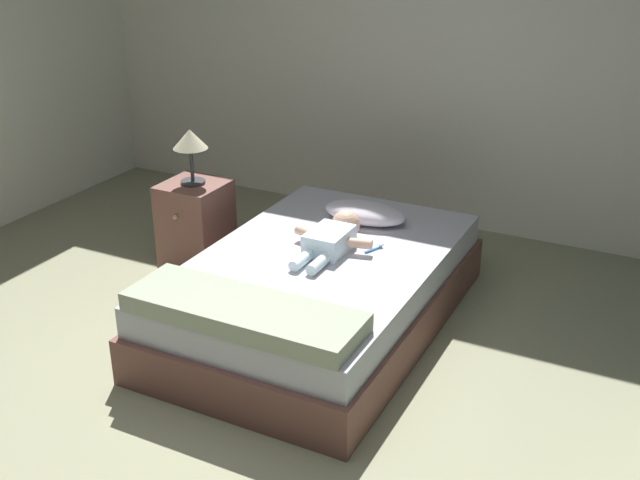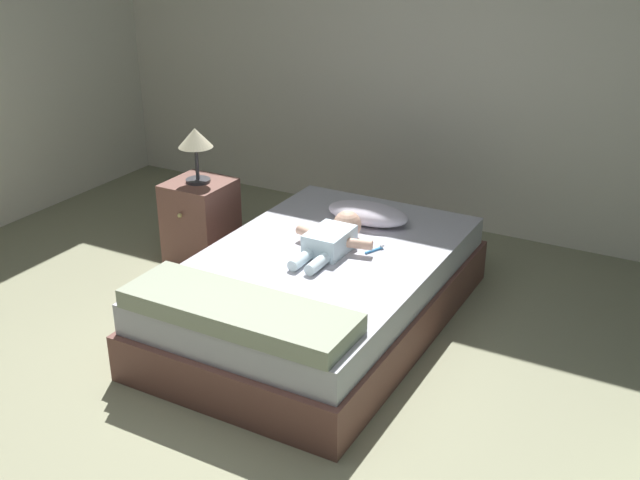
{
  "view_description": "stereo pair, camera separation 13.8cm",
  "coord_description": "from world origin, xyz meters",
  "px_view_note": "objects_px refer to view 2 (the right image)",
  "views": [
    {
      "loc": [
        1.64,
        -2.34,
        2.27
      ],
      "look_at": [
        -0.13,
        1.16,
        0.53
      ],
      "focal_mm": 43.21,
      "sensor_mm": 36.0,
      "label": 1
    },
    {
      "loc": [
        1.77,
        -2.27,
        2.27
      ],
      "look_at": [
        -0.13,
        1.16,
        0.53
      ],
      "focal_mm": 43.21,
      "sensor_mm": 36.0,
      "label": 2
    }
  ],
  "objects_px": {
    "toothbrush": "(375,249)",
    "pillow": "(368,213)",
    "baby": "(334,238)",
    "lamp": "(195,141)",
    "bed": "(320,291)",
    "nightstand": "(201,223)"
  },
  "relations": [
    {
      "from": "baby",
      "to": "bed",
      "type": "bearing_deg",
      "value": -96.8
    },
    {
      "from": "pillow",
      "to": "toothbrush",
      "type": "bearing_deg",
      "value": -58.34
    },
    {
      "from": "pillow",
      "to": "nightstand",
      "type": "height_order",
      "value": "nightstand"
    },
    {
      "from": "pillow",
      "to": "nightstand",
      "type": "xyz_separation_m",
      "value": [
        -1.12,
        -0.23,
        -0.2
      ]
    },
    {
      "from": "bed",
      "to": "nightstand",
      "type": "bearing_deg",
      "value": 162.66
    },
    {
      "from": "baby",
      "to": "nightstand",
      "type": "height_order",
      "value": "baby"
    },
    {
      "from": "baby",
      "to": "lamp",
      "type": "distance_m",
      "value": 1.19
    },
    {
      "from": "lamp",
      "to": "toothbrush",
      "type": "bearing_deg",
      "value": -5.4
    },
    {
      "from": "bed",
      "to": "baby",
      "type": "bearing_deg",
      "value": 83.2
    },
    {
      "from": "toothbrush",
      "to": "nightstand",
      "type": "xyz_separation_m",
      "value": [
        -1.34,
        0.13,
        -0.15
      ]
    },
    {
      "from": "toothbrush",
      "to": "baby",
      "type": "bearing_deg",
      "value": -159.37
    },
    {
      "from": "toothbrush",
      "to": "nightstand",
      "type": "bearing_deg",
      "value": 174.6
    },
    {
      "from": "bed",
      "to": "pillow",
      "type": "xyz_separation_m",
      "value": [
        0.02,
        0.57,
        0.28
      ]
    },
    {
      "from": "baby",
      "to": "nightstand",
      "type": "xyz_separation_m",
      "value": [
        -1.12,
        0.21,
        -0.21
      ]
    },
    {
      "from": "baby",
      "to": "toothbrush",
      "type": "relative_size",
      "value": 4.85
    },
    {
      "from": "bed",
      "to": "pillow",
      "type": "distance_m",
      "value": 0.64
    },
    {
      "from": "toothbrush",
      "to": "lamp",
      "type": "distance_m",
      "value": 1.41
    },
    {
      "from": "bed",
      "to": "baby",
      "type": "distance_m",
      "value": 0.32
    },
    {
      "from": "baby",
      "to": "toothbrush",
      "type": "distance_m",
      "value": 0.25
    },
    {
      "from": "pillow",
      "to": "lamp",
      "type": "height_order",
      "value": "lamp"
    },
    {
      "from": "pillow",
      "to": "lamp",
      "type": "bearing_deg",
      "value": -168.44
    },
    {
      "from": "toothbrush",
      "to": "pillow",
      "type": "bearing_deg",
      "value": 121.66
    }
  ]
}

